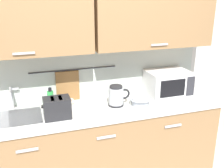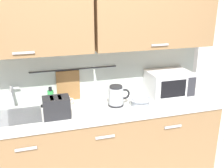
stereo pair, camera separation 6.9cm
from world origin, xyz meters
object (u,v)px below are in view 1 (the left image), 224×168
Objects in this scene: microwave at (168,83)px; dish_soap_bottle at (51,98)px; mixing_bowl at (140,101)px; electric_kettle at (116,96)px; mug_near_sink at (66,102)px; toaster at (57,108)px.

dish_soap_bottle is (-1.27, 0.07, -0.05)m from microwave.
mixing_bowl is (-0.41, -0.19, -0.09)m from microwave.
mug_near_sink is (-0.48, 0.13, -0.05)m from electric_kettle.
electric_kettle reaches higher than mixing_bowl.
toaster is at bearing -116.89° from mug_near_sink.
microwave is 2.03× the size of electric_kettle.
microwave reaches higher than toaster.
electric_kettle is at bearing 9.38° from toaster.
toaster is (-0.60, -0.10, -0.01)m from electric_kettle.
mug_near_sink is 0.27m from toaster.
mixing_bowl is at bearing 1.57° from toaster.
microwave reaches higher than mixing_bowl.
toaster is at bearing -170.62° from electric_kettle.
electric_kettle is 1.89× the size of mug_near_sink.
microwave is 0.46m from mixing_bowl.
mug_near_sink is at bearing 163.53° from mixing_bowl.
toaster reaches higher than mug_near_sink.
dish_soap_bottle is at bearing 163.44° from mixing_bowl.
mixing_bowl is (0.71, -0.21, -0.00)m from mug_near_sink.
dish_soap_bottle is at bearing 164.15° from electric_kettle.
microwave is 1.12m from mug_near_sink.
dish_soap_bottle is 0.92× the size of mixing_bowl.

